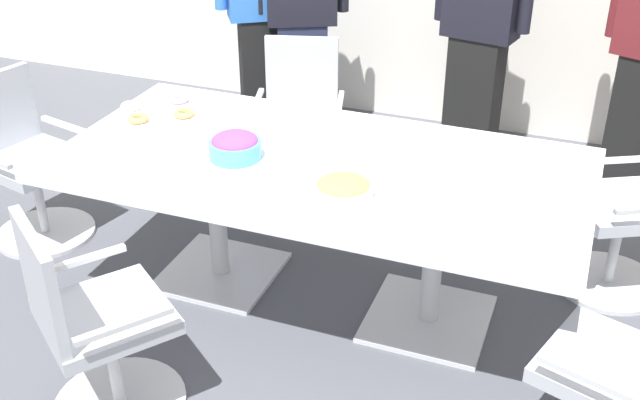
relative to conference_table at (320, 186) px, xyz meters
name	(u,v)px	position (x,y,z in m)	size (l,w,h in m)	color
ground_plane	(320,297)	(0.00, 0.00, -0.63)	(10.00, 10.00, 0.01)	#4C4F56
conference_table	(320,186)	(0.00, 0.00, 0.00)	(2.40, 1.20, 0.75)	silver
office_chair_0	(94,332)	(-0.53, -1.04, -0.22)	(0.76, 0.76, 0.91)	silver
office_chair_1	(625,386)	(1.39, -0.63, -0.22)	(0.68, 0.68, 0.91)	silver
office_chair_2	(632,215)	(1.38, 0.65, -0.22)	(0.73, 0.73, 0.91)	silver
office_chair_3	(300,126)	(-0.53, 1.05, -0.22)	(0.67, 0.67, 0.91)	silver
office_chair_4	(27,168)	(-1.70, 0.01, -0.22)	(0.65, 0.65, 0.91)	silver
person_standing_0	(262,3)	(-1.00, 1.59, 0.35)	(0.55, 0.43, 1.84)	black
person_standing_1	(301,9)	(-0.75, 1.63, 0.32)	(0.58, 0.39, 1.80)	#232842
person_standing_2	(481,23)	(0.38, 1.75, 0.32)	(0.61, 0.30, 1.80)	black
snack_bowl_cookies	(343,188)	(0.21, -0.27, 0.16)	(0.25, 0.25, 0.08)	beige
snack_bowl_candy_mix	(235,146)	(-0.37, -0.10, 0.18)	(0.24, 0.24, 0.12)	#4C9EC6
donut_platter	(159,111)	(-0.97, 0.22, 0.14)	(0.41, 0.41, 0.04)	white
plate_stack	(316,133)	(-0.12, 0.25, 0.14)	(0.22, 0.22, 0.03)	white
napkin_pile	(486,186)	(0.75, -0.04, 0.17)	(0.16, 0.16, 0.08)	white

